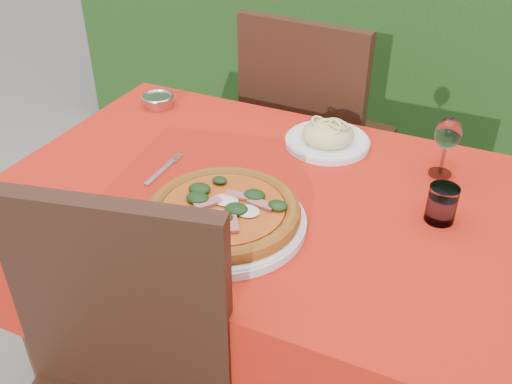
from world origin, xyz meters
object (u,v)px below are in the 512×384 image
at_px(water_glass, 441,206).
at_px(chair_far, 312,131).
at_px(pizza_plate, 224,215).
at_px(steel_ramekin, 158,102).
at_px(pasta_plate, 328,137).
at_px(wine_glass, 448,136).
at_px(fork, 160,172).

bearing_deg(water_glass, chair_far, 130.58).
height_order(chair_far, pizza_plate, chair_far).
xyz_separation_m(pizza_plate, steel_ramekin, (-0.48, 0.47, -0.01)).
height_order(pizza_plate, pasta_plate, pizza_plate).
xyz_separation_m(chair_far, pasta_plate, (0.18, -0.38, 0.20)).
bearing_deg(chair_far, steel_ramekin, 48.55).
bearing_deg(pizza_plate, wine_glass, 46.92).
xyz_separation_m(chair_far, steel_ramekin, (-0.39, -0.37, 0.20)).
height_order(pasta_plate, fork, pasta_plate).
xyz_separation_m(pizza_plate, water_glass, (0.43, 0.23, 0.01)).
height_order(chair_far, fork, chair_far).
bearing_deg(fork, water_glass, 7.45).
relative_size(pizza_plate, fork, 2.36).
relative_size(wine_glass, steel_ramekin, 1.75).
distance_m(pizza_plate, pasta_plate, 0.46).
height_order(fork, steel_ramekin, steel_ramekin).
height_order(wine_glass, steel_ramekin, wine_glass).
relative_size(pizza_plate, pasta_plate, 1.79).
xyz_separation_m(wine_glass, steel_ramekin, (-0.88, 0.04, -0.09)).
height_order(pizza_plate, fork, pizza_plate).
height_order(water_glass, steel_ramekin, water_glass).
bearing_deg(pizza_plate, water_glass, 27.74).
distance_m(pizza_plate, steel_ramekin, 0.67).
bearing_deg(fork, pizza_plate, -27.87).
bearing_deg(steel_ramekin, fork, -56.46).
bearing_deg(pasta_plate, wine_glass, -4.87).
xyz_separation_m(chair_far, water_glass, (0.52, -0.61, 0.22)).
bearing_deg(pizza_plate, steel_ramekin, 135.55).
distance_m(pasta_plate, steel_ramekin, 0.57).
xyz_separation_m(pizza_plate, fork, (-0.25, 0.13, -0.03)).
bearing_deg(pasta_plate, chair_far, 114.80).
bearing_deg(steel_ramekin, chair_far, 43.57).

